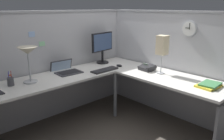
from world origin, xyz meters
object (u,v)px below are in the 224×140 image
(wall_clock, at_px, (189,29))
(desk_lamp_dome, at_px, (28,53))
(keyboard, at_px, (105,70))
(book_stack, at_px, (209,85))
(laptop, at_px, (66,70))
(desk_lamp_paper, at_px, (162,46))
(computer_mouse, at_px, (119,66))
(office_phone, at_px, (147,68))
(pen_cup, at_px, (11,81))
(monitor, at_px, (102,45))

(wall_clock, bearing_deg, desk_lamp_dome, 148.64)
(keyboard, relative_size, book_stack, 1.44)
(laptop, xyz_separation_m, desk_lamp_dome, (-0.57, -0.11, 0.34))
(laptop, bearing_deg, desk_lamp_dome, -168.99)
(desk_lamp_dome, xyz_separation_m, desk_lamp_paper, (1.49, -0.87, 0.02))
(computer_mouse, bearing_deg, office_phone, -70.42)
(desk_lamp_dome, relative_size, office_phone, 2.02)
(computer_mouse, distance_m, pen_cup, 1.57)
(computer_mouse, relative_size, wall_clock, 0.47)
(laptop, relative_size, office_phone, 1.79)
(monitor, height_order, computer_mouse, monitor)
(monitor, height_order, desk_lamp_dome, monitor)
(pen_cup, bearing_deg, monitor, 3.64)
(pen_cup, bearing_deg, desk_lamp_paper, -28.08)
(wall_clock, bearing_deg, computer_mouse, 117.55)
(laptop, xyz_separation_m, book_stack, (0.89, -1.69, -0.00))
(monitor, bearing_deg, book_stack, -84.70)
(wall_clock, bearing_deg, monitor, 111.66)
(computer_mouse, bearing_deg, wall_clock, -62.45)
(monitor, distance_m, laptop, 0.78)
(book_stack, bearing_deg, pen_cup, 135.92)
(laptop, distance_m, book_stack, 1.91)
(keyboard, distance_m, office_phone, 0.62)
(office_phone, height_order, book_stack, office_phone)
(keyboard, height_order, desk_lamp_dome, desk_lamp_dome)
(laptop, bearing_deg, computer_mouse, -23.07)
(pen_cup, xyz_separation_m, desk_lamp_paper, (1.72, -0.92, 0.33))
(monitor, relative_size, keyboard, 1.16)
(computer_mouse, relative_size, pen_cup, 0.58)
(office_phone, xyz_separation_m, wall_clock, (0.30, -0.44, 0.58))
(pen_cup, height_order, office_phone, pen_cup)
(laptop, xyz_separation_m, office_phone, (0.92, -0.76, 0.01))
(monitor, relative_size, wall_clock, 2.27)
(office_phone, distance_m, book_stack, 0.93)
(keyboard, height_order, pen_cup, pen_cup)
(book_stack, height_order, desk_lamp_paper, desk_lamp_paper)
(desk_lamp_paper, bearing_deg, book_stack, -93.23)
(office_phone, bearing_deg, keyboard, 138.85)
(computer_mouse, relative_size, desk_lamp_dome, 0.23)
(keyboard, bearing_deg, laptop, 140.73)
(laptop, distance_m, desk_lamp_dome, 0.67)
(monitor, bearing_deg, wall_clock, -68.34)
(office_phone, bearing_deg, laptop, 140.48)
(desk_lamp_dome, height_order, desk_lamp_paper, desk_lamp_paper)
(monitor, height_order, wall_clock, wall_clock)
(desk_lamp_paper, bearing_deg, pen_cup, 151.92)
(desk_lamp_dome, distance_m, office_phone, 1.65)
(laptop, distance_m, computer_mouse, 0.83)
(keyboard, bearing_deg, monitor, 51.64)
(pen_cup, xyz_separation_m, wall_clock, (2.01, -1.13, 0.56))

